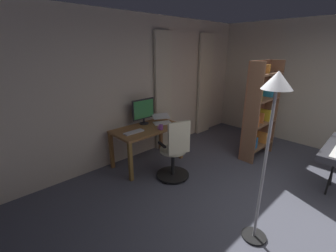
% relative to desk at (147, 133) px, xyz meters
% --- Properties ---
extents(ground_plane, '(8.74, 8.74, 0.00)m').
position_rel_desk_xyz_m(ground_plane, '(-0.28, 2.87, -0.62)').
color(ground_plane, '#51525F').
extents(back_room_partition, '(5.85, 0.10, 2.72)m').
position_rel_desk_xyz_m(back_room_partition, '(-0.28, -0.49, 0.74)').
color(back_room_partition, beige).
rests_on(back_room_partition, ground).
extents(curtain_left_panel, '(0.47, 0.06, 2.44)m').
position_rel_desk_xyz_m(curtain_left_panel, '(-2.16, -0.38, 0.60)').
color(curtain_left_panel, beige).
rests_on(curtain_left_panel, ground).
extents(curtain_right_panel, '(0.43, 0.06, 2.44)m').
position_rel_desk_xyz_m(curtain_right_panel, '(-0.75, -0.38, 0.60)').
color(curtain_right_panel, beige).
rests_on(curtain_right_panel, ground).
extents(desk, '(1.28, 0.68, 0.72)m').
position_rel_desk_xyz_m(desk, '(0.00, 0.00, 0.00)').
color(desk, '#956437').
rests_on(desk, ground).
extents(office_chair, '(0.56, 0.56, 1.05)m').
position_rel_desk_xyz_m(office_chair, '(0.03, 0.76, -0.14)').
color(office_chair, black).
rests_on(office_chair, ground).
extents(computer_monitor, '(0.49, 0.18, 0.49)m').
position_rel_desk_xyz_m(computer_monitor, '(-0.10, -0.22, 0.37)').
color(computer_monitor, '#232328').
rests_on(computer_monitor, desk).
extents(computer_keyboard, '(0.36, 0.12, 0.02)m').
position_rel_desk_xyz_m(computer_keyboard, '(0.34, 0.06, 0.11)').
color(computer_keyboard, silver).
rests_on(computer_keyboard, desk).
extents(laptop, '(0.43, 0.42, 0.15)m').
position_rel_desk_xyz_m(laptop, '(-0.38, -0.02, 0.15)').
color(laptop, white).
rests_on(laptop, desk).
extents(mug_tea, '(0.12, 0.08, 0.09)m').
position_rel_desk_xyz_m(mug_tea, '(-0.11, 0.26, 0.14)').
color(mug_tea, purple).
rests_on(mug_tea, desk).
extents(bookshelf, '(0.85, 0.30, 1.90)m').
position_rel_desk_xyz_m(bookshelf, '(-1.80, 1.23, 0.33)').
color(bookshelf, '#906345').
rests_on(bookshelf, ground).
extents(floor_lamp, '(0.29, 0.29, 1.92)m').
position_rel_desk_xyz_m(floor_lamp, '(0.26, 2.31, 0.93)').
color(floor_lamp, black).
rests_on(floor_lamp, ground).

